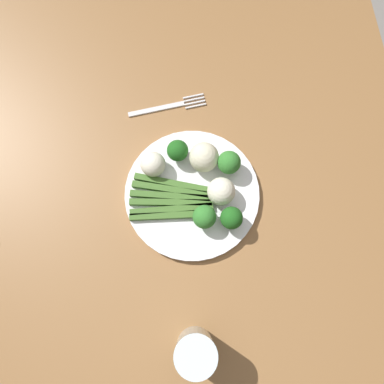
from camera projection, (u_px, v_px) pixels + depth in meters
name	position (u px, v px, depth m)	size (l,w,h in m)	color
ground_plane	(191.00, 250.00, 1.42)	(6.00, 6.00, 0.02)	gray
dining_table	(190.00, 220.00, 0.80)	(1.30, 0.93, 0.73)	olive
plate	(192.00, 194.00, 0.70)	(0.26, 0.26, 0.01)	white
asparagus_bundle	(172.00, 199.00, 0.69)	(0.10, 0.17, 0.01)	#3D6626
broccoli_front	(178.00, 151.00, 0.69)	(0.04, 0.04, 0.05)	#4C7F2B
broccoli_outer_edge	(231.00, 218.00, 0.65)	(0.04, 0.04, 0.05)	#4C7F2B
broccoli_back	(204.00, 217.00, 0.65)	(0.04, 0.04, 0.05)	#609E3D
broccoli_right	(229.00, 163.00, 0.68)	(0.04, 0.04, 0.05)	#609E3D
cauliflower_near_fork	(221.00, 191.00, 0.67)	(0.05, 0.05, 0.05)	silver
cauliflower_near_center	(153.00, 164.00, 0.69)	(0.05, 0.05, 0.05)	white
cauliflower_edge	(204.00, 157.00, 0.68)	(0.06, 0.06, 0.06)	beige
fork	(168.00, 107.00, 0.76)	(0.04, 0.17, 0.00)	silver
water_glass	(195.00, 351.00, 0.58)	(0.07, 0.07, 0.11)	silver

